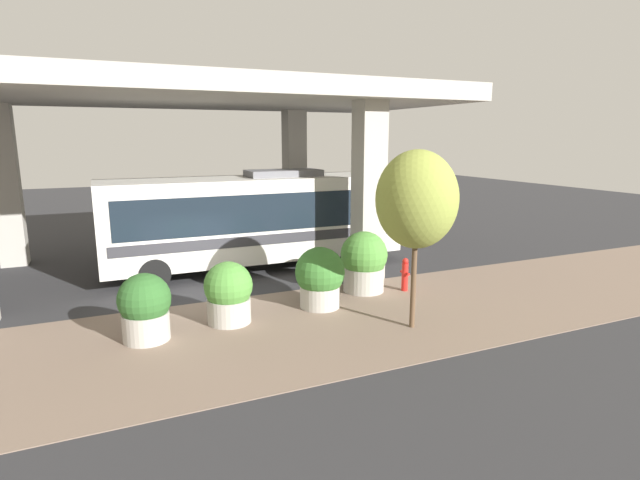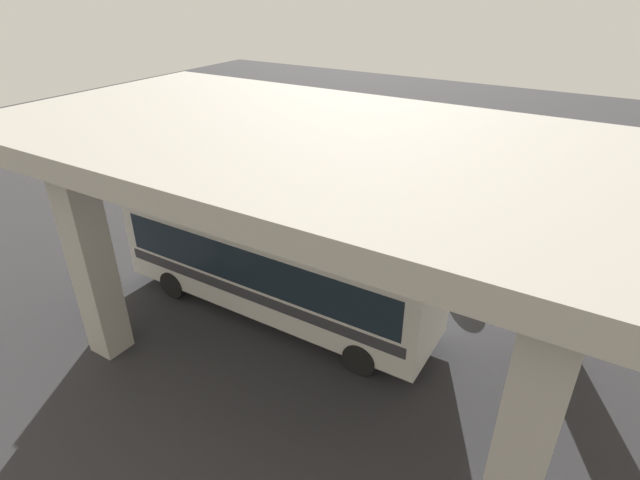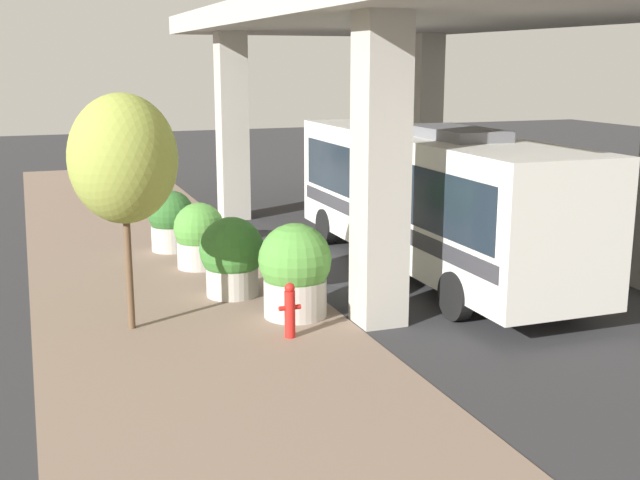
{
  "view_description": "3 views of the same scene",
  "coord_description": "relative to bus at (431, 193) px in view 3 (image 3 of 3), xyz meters",
  "views": [
    {
      "loc": [
        -14.28,
        2.61,
        4.81
      ],
      "look_at": [
        0.94,
        -4.15,
        1.37
      ],
      "focal_mm": 28.0,
      "sensor_mm": 36.0,
      "label": 1
    },
    {
      "loc": [
        14.36,
        5.87,
        10.08
      ],
      "look_at": [
        -0.05,
        -2.94,
        1.06
      ],
      "focal_mm": 28.0,
      "sensor_mm": 36.0,
      "label": 2
    },
    {
      "loc": [
        -5.85,
        -19.65,
        5.1
      ],
      "look_at": [
        -0.11,
        -4.1,
        1.38
      ],
      "focal_mm": 45.0,
      "sensor_mm": 36.0,
      "label": 3
    }
  ],
  "objects": [
    {
      "name": "planter_front",
      "position": [
        -5.04,
        -0.33,
        -1.08
      ],
      "size": [
        1.42,
        1.42,
        1.77
      ],
      "color": "#ADA89E",
      "rests_on": "ground"
    },
    {
      "name": "ground_plane",
      "position": [
        -3.28,
        2.63,
        -1.97
      ],
      "size": [
        80.0,
        80.0,
        0.0
      ],
      "primitive_type": "plane",
      "color": "#2D2D30",
      "rests_on": "ground"
    },
    {
      "name": "planter_back",
      "position": [
        -5.19,
        2.36,
        -1.15
      ],
      "size": [
        1.27,
        1.27,
        1.66
      ],
      "color": "#ADA89E",
      "rests_on": "ground"
    },
    {
      "name": "sidewalk_strip",
      "position": [
        -6.28,
        2.63,
        -1.96
      ],
      "size": [
        6.0,
        40.0,
        0.02
      ],
      "color": "#7A6656",
      "rests_on": "ground"
    },
    {
      "name": "planter_middle",
      "position": [
        -5.53,
        4.46,
        -1.14
      ],
      "size": [
        1.25,
        1.25,
        1.66
      ],
      "color": "#ADA89E",
      "rests_on": "ground"
    },
    {
      "name": "street_tree_near",
      "position": [
        -7.43,
        -1.85,
        1.34
      ],
      "size": [
        2.02,
        2.02,
        4.53
      ],
      "color": "brown",
      "rests_on": "ground"
    },
    {
      "name": "bus",
      "position": [
        0.0,
        0.0,
        0.0
      ],
      "size": [
        2.8,
        10.88,
        3.63
      ],
      "color": "silver",
      "rests_on": "ground"
    },
    {
      "name": "fire_hydrant",
      "position": [
        -4.71,
        -3.42,
        -1.42
      ],
      "size": [
        0.42,
        0.2,
        1.08
      ],
      "color": "red",
      "rests_on": "ground"
    },
    {
      "name": "overpass",
      "position": [
        0.72,
        2.63,
        3.85
      ],
      "size": [
        9.4,
        19.53,
        6.61
      ],
      "color": "#ADA89E",
      "rests_on": "ground"
    },
    {
      "name": "planter_extra",
      "position": [
        -4.2,
        -2.21,
        -1.0
      ],
      "size": [
        1.48,
        1.48,
        1.93
      ],
      "color": "#ADA89E",
      "rests_on": "ground"
    }
  ]
}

